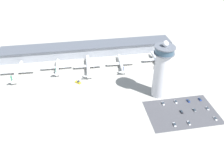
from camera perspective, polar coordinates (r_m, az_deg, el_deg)
The scene contains 21 objects.
ground_plane at distance 235.81m, azimuth -4.87°, elevation -2.75°, with size 1000.00×1000.00×0.00m, color #9E9B93.
terminal_building at distance 291.37m, azimuth -6.24°, elevation 6.60°, with size 221.33×25.00×14.12m.
control_tower at distance 210.35m, azimuth 12.81°, elevation 1.06°, with size 18.69×18.69×59.75m.
parking_lot_surface at distance 213.12m, azimuth 17.73°, elevation -9.39°, with size 64.00×40.00×0.01m, color #424247.
airplane_gate_alpha at distance 271.10m, azimuth -23.52°, elevation 0.71°, with size 36.79×42.91×12.31m.
airplane_gate_bravo at distance 265.41m, azimuth -14.14°, elevation 1.93°, with size 36.43×32.79×11.50m.
airplane_gate_charlie at distance 260.15m, azimuth -6.29°, elevation 2.27°, with size 32.39×45.85×13.10m.
airplane_gate_delta at distance 264.69m, azimuth 2.34°, elevation 2.92°, with size 33.60×40.51×11.21m.
airplane_gate_echo at distance 278.15m, azimuth 11.44°, elevation 3.97°, with size 31.80×35.09×12.33m.
service_truck_catering at distance 240.09m, azimuth -8.85°, elevation -2.02°, with size 6.52×6.27×2.89m.
service_truck_fuel at distance 251.29m, azimuth 11.85°, elevation -0.53°, with size 6.92×5.34×3.18m.
car_red_hatchback at distance 232.56m, azimuth 22.00°, elevation -6.03°, with size 1.87×4.16×1.50m.
car_green_van at distance 226.65m, azimuth 19.32°, elevation -6.51°, with size 1.89×4.30×1.57m.
car_silver_sedan at distance 216.90m, azimuth 13.19°, elevation -7.37°, with size 1.92×4.77×1.52m.
car_navy_sedan at distance 204.45m, azimuth 19.45°, elevation -11.87°, with size 1.87×4.70×1.37m.
car_yellow_taxi at distance 218.45m, azimuth 20.71°, elevation -8.67°, with size 2.01×4.66×1.37m.
car_blue_compact at distance 212.76m, azimuth 17.70°, elevation -9.27°, with size 1.84×4.33×1.38m.
car_black_suv at distance 224.63m, azimuth 23.65°, elevation -8.13°, with size 1.90×4.10×1.42m.
car_white_wagon at distance 217.16m, azimuth 25.38°, elevation -10.37°, with size 1.74×4.37×1.36m.
car_maroon_suv at distance 221.75m, azimuth 16.32°, elevation -6.87°, with size 1.84×4.55×1.57m.
car_grey_coupe at distance 199.32m, azimuth 16.02°, elevation -12.46°, with size 1.92×4.67×1.57m.
Camera 1 is at (-11.00, -188.32, 141.48)m, focal length 35.00 mm.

